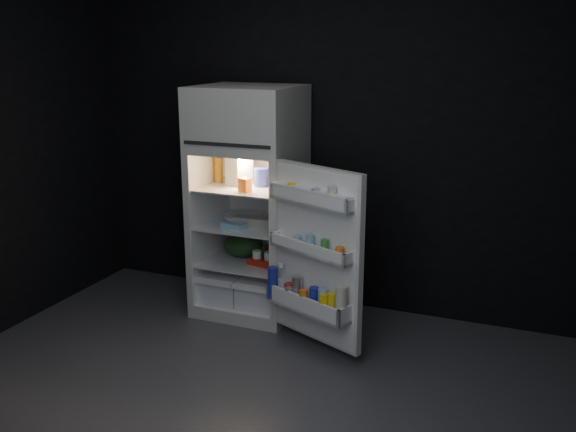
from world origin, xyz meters
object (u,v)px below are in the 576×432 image
at_px(refrigerator, 250,193).
at_px(milk_jug, 239,169).
at_px(yogurt_tray, 264,262).
at_px(egg_carton, 253,221).
at_px(fridge_door, 315,259).

relative_size(refrigerator, milk_jug, 7.42).
distance_m(refrigerator, yogurt_tray, 0.54).
distance_m(refrigerator, milk_jug, 0.21).
bearing_deg(yogurt_tray, refrigerator, 156.58).
relative_size(egg_carton, yogurt_tray, 1.35).
distance_m(refrigerator, egg_carton, 0.23).
bearing_deg(milk_jug, refrigerator, 43.58).
bearing_deg(milk_jug, yogurt_tray, 4.13).
distance_m(milk_jug, yogurt_tray, 0.74).
xyz_separation_m(fridge_door, egg_carton, (-0.66, 0.43, 0.08)).
xyz_separation_m(refrigerator, fridge_door, (0.73, -0.53, -0.27)).
bearing_deg(fridge_door, refrigerator, 144.12).
bearing_deg(refrigerator, egg_carton, -53.73).
bearing_deg(yogurt_tray, milk_jug, 171.37).
xyz_separation_m(egg_carton, yogurt_tray, (0.10, -0.02, -0.31)).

